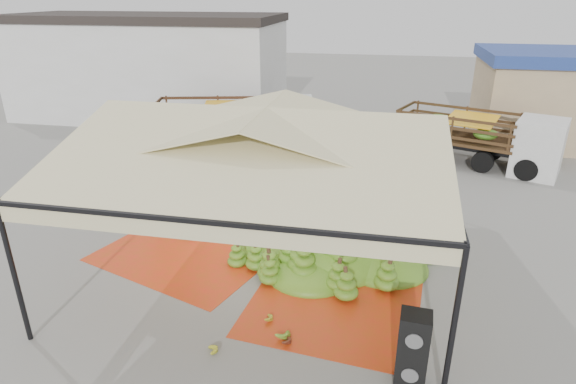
% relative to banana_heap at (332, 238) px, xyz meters
% --- Properties ---
extents(ground, '(90.00, 90.00, 0.00)m').
position_rel_banana_heap_xyz_m(ground, '(-1.58, -0.37, -0.58)').
color(ground, slate).
rests_on(ground, ground).
extents(canopy_tent, '(8.10, 8.10, 4.00)m').
position_rel_banana_heap_xyz_m(canopy_tent, '(-1.58, -0.37, 2.72)').
color(canopy_tent, black).
rests_on(canopy_tent, ground).
extents(building_white, '(14.30, 6.30, 5.40)m').
position_rel_banana_heap_xyz_m(building_white, '(-11.58, 13.63, 2.13)').
color(building_white, silver).
rests_on(building_white, ground).
extents(building_tan, '(6.30, 5.30, 4.10)m').
position_rel_banana_heap_xyz_m(building_tan, '(8.42, 12.63, 1.49)').
color(building_tan, tan).
rests_on(building_tan, ground).
extents(tarp_left, '(5.46, 5.33, 0.01)m').
position_rel_banana_heap_xyz_m(tarp_left, '(-3.69, -0.17, -0.57)').
color(tarp_left, red).
rests_on(tarp_left, ground).
extents(tarp_right, '(4.10, 4.26, 0.01)m').
position_rel_banana_heap_xyz_m(tarp_right, '(0.33, -1.85, -0.57)').
color(tarp_right, red).
rests_on(tarp_right, ground).
extents(banana_heap, '(6.08, 5.29, 1.16)m').
position_rel_banana_heap_xyz_m(banana_heap, '(0.00, 0.00, 0.00)').
color(banana_heap, '#4B7919').
rests_on(banana_heap, ground).
extents(hand_yellow_a, '(0.40, 0.33, 0.18)m').
position_rel_banana_heap_xyz_m(hand_yellow_a, '(-1.07, -2.85, -0.49)').
color(hand_yellow_a, '#B49724').
rests_on(hand_yellow_a, ground).
extents(hand_yellow_b, '(0.55, 0.52, 0.20)m').
position_rel_banana_heap_xyz_m(hand_yellow_b, '(-1.89, -4.07, -0.48)').
color(hand_yellow_b, gold).
rests_on(hand_yellow_b, ground).
extents(hand_red_a, '(0.43, 0.37, 0.18)m').
position_rel_banana_heap_xyz_m(hand_red_a, '(-0.54, -3.47, -0.49)').
color(hand_red_a, '#613016').
rests_on(hand_red_a, ground).
extents(hand_red_b, '(0.48, 0.46, 0.17)m').
position_rel_banana_heap_xyz_m(hand_red_b, '(2.12, -2.20, -0.49)').
color(hand_red_b, '#531E12').
rests_on(hand_red_b, ground).
extents(hand_green, '(0.62, 0.60, 0.22)m').
position_rel_banana_heap_xyz_m(hand_green, '(-0.63, -3.29, -0.47)').
color(hand_green, '#4D7819').
rests_on(hand_green, ground).
extents(hanging_bunches, '(3.24, 0.24, 0.20)m').
position_rel_banana_heap_xyz_m(hanging_bunches, '(-1.56, 1.00, 2.04)').
color(hanging_bunches, '#55801A').
rests_on(hanging_bunches, ground).
extents(speaker_stack, '(0.57, 0.51, 1.47)m').
position_rel_banana_heap_xyz_m(speaker_stack, '(1.87, -4.07, 0.15)').
color(speaker_stack, black).
rests_on(speaker_stack, ground).
extents(banana_leaves, '(0.96, 1.36, 3.70)m').
position_rel_banana_heap_xyz_m(banana_leaves, '(-5.09, 1.00, -0.58)').
color(banana_leaves, '#3C7A20').
rests_on(banana_leaves, ground).
extents(vendor, '(0.83, 0.70, 1.96)m').
position_rel_banana_heap_xyz_m(vendor, '(-2.62, 4.31, 0.40)').
color(vendor, gray).
rests_on(vendor, ground).
extents(truck_left, '(6.95, 3.71, 2.27)m').
position_rel_banana_heap_xyz_m(truck_left, '(-4.84, 8.35, 0.82)').
color(truck_left, '#472617').
rests_on(truck_left, ground).
extents(truck_right, '(6.45, 4.19, 2.10)m').
position_rel_banana_heap_xyz_m(truck_right, '(5.06, 8.56, 0.71)').
color(truck_right, '#452A17').
rests_on(truck_right, ground).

